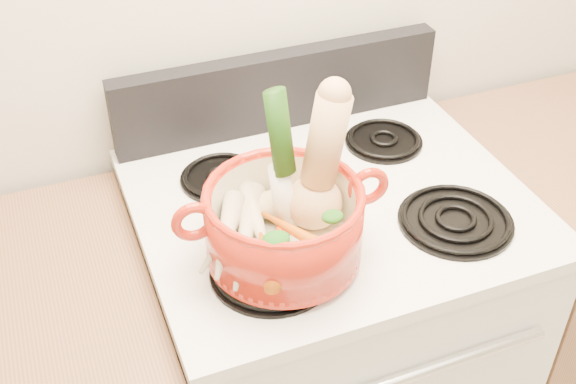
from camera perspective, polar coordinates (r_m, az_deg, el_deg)
name	(u,v)px	position (r m, az deg, el deg)	size (l,w,h in m)	color
stove_body	(325,355)	(1.81, 2.91, -12.76)	(0.76, 0.65, 0.92)	silver
cooktop	(332,203)	(1.47, 3.48, -0.91)	(0.78, 0.67, 0.03)	silver
control_backsplash	(279,90)	(1.65, -0.72, 8.05)	(0.76, 0.05, 0.18)	black
oven_handle	(405,378)	(1.38, 9.23, -14.28)	(0.02, 0.02, 0.60)	silver
burner_front_left	(272,269)	(1.29, -1.29, -6.12)	(0.22, 0.22, 0.02)	black
burner_front_right	(456,219)	(1.43, 13.11, -2.11)	(0.22, 0.22, 0.02)	black
burner_back_left	(222,176)	(1.51, -5.26, 1.24)	(0.17, 0.17, 0.02)	black
burner_back_right	(384,140)	(1.63, 7.58, 4.13)	(0.17, 0.17, 0.02)	black
dutch_oven	(284,224)	(1.26, -0.33, -2.56)	(0.28, 0.28, 0.14)	#AE200E
pot_handle_left	(194,222)	(1.21, -7.46, -2.33)	(0.08, 0.08, 0.02)	#AE200E
pot_handle_right	(368,186)	(1.28, 6.36, 0.46)	(0.08, 0.08, 0.02)	#AE200E
squash	(320,162)	(1.25, 2.51, 2.35)	(0.11, 0.11, 0.27)	tan
leek	(283,163)	(1.24, -0.39, 2.34)	(0.04, 0.04, 0.28)	white
ginger	(277,205)	(1.33, -0.89, -1.06)	(0.09, 0.07, 0.05)	#D2BD81
parsnip_0	(245,236)	(1.27, -3.41, -3.48)	(0.04, 0.04, 0.23)	beige
parsnip_1	(226,231)	(1.27, -4.93, -3.10)	(0.04, 0.04, 0.19)	beige
parsnip_2	(257,221)	(1.28, -2.48, -2.28)	(0.04, 0.04, 0.19)	beige
parsnip_3	(226,234)	(1.25, -4.94, -3.36)	(0.04, 0.04, 0.18)	beige
carrot_0	(279,248)	(1.25, -0.75, -4.42)	(0.04, 0.04, 0.18)	#C43F09
carrot_1	(266,260)	(1.22, -1.72, -5.40)	(0.03, 0.03, 0.14)	#CD510A
carrot_2	(295,233)	(1.26, 0.59, -3.27)	(0.03, 0.03, 0.15)	#C65D09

